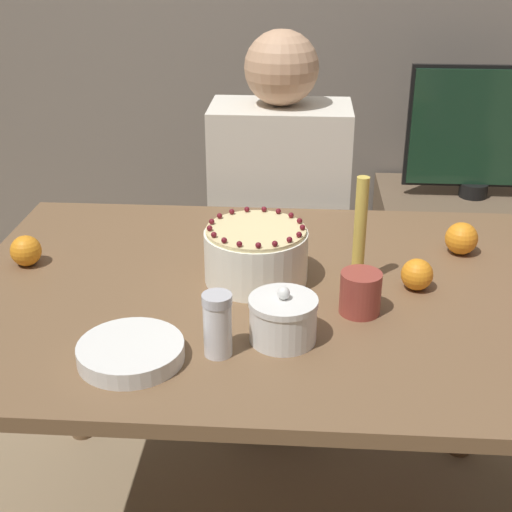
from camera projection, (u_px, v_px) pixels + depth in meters
name	position (u px, v px, depth m)	size (l,w,h in m)	color
dining_table	(260.00, 337.00, 1.55)	(1.27, 0.92, 0.74)	brown
cake	(256.00, 254.00, 1.51)	(0.22, 0.22, 0.13)	white
sugar_bowl	(283.00, 319.00, 1.30)	(0.13, 0.13, 0.11)	white
sugar_shaker	(218.00, 324.00, 1.25)	(0.05, 0.05, 0.12)	white
plate_stack	(131.00, 352.00, 1.25)	(0.19, 0.19, 0.03)	white
candle	(359.00, 243.00, 1.48)	(0.06, 0.06, 0.24)	tan
cup	(360.00, 293.00, 1.39)	(0.08, 0.08, 0.09)	#993D33
orange_fruit_0	(26.00, 251.00, 1.59)	(0.07, 0.07, 0.07)	orange
orange_fruit_1	(461.00, 238.00, 1.64)	(0.07, 0.07, 0.07)	orange
orange_fruit_2	(417.00, 274.00, 1.48)	(0.07, 0.07, 0.07)	orange
person_man_blue_shirt	(279.00, 254.00, 2.19)	(0.40, 0.34, 1.18)	#2D2D38
side_cabinet	(463.00, 265.00, 2.66)	(0.65, 0.48, 0.55)	brown
tv_monitor	(481.00, 131.00, 2.45)	(0.51, 0.10, 0.46)	black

